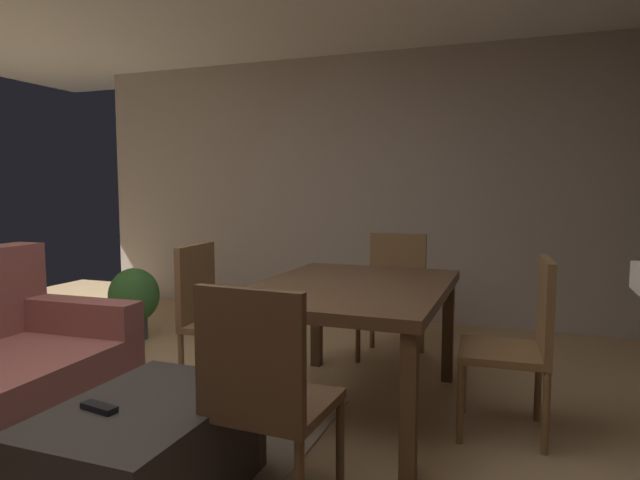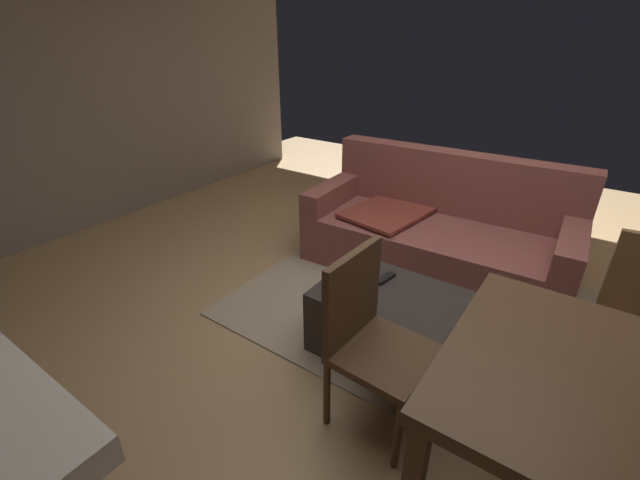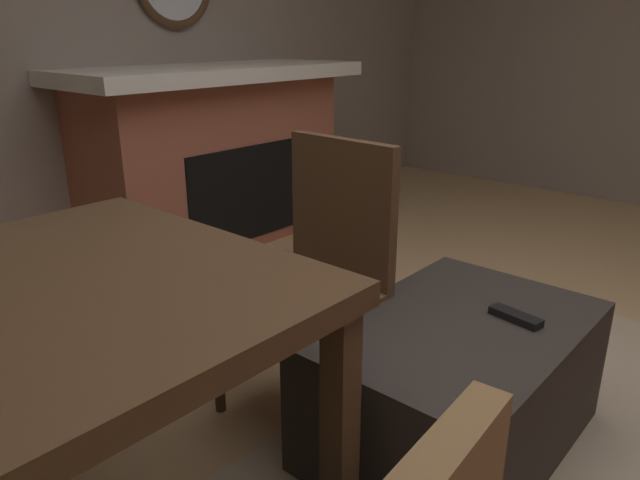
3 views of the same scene
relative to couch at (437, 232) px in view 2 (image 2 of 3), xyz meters
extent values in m
plane|color=tan|center=(0.20, -1.00, -0.33)|extent=(8.38, 8.38, 0.00)
cube|color=gray|center=(-3.30, -1.00, 0.96)|extent=(0.12, 5.73, 2.58)
cube|color=tan|center=(0.18, -0.63, -0.32)|extent=(2.60, 2.00, 0.01)
cube|color=#8C4C47|center=(0.01, -0.07, -0.12)|extent=(2.12, 1.00, 0.42)
cube|color=#8C4C47|center=(-0.01, 0.29, 0.36)|extent=(2.09, 0.28, 0.52)
cube|color=#8C4C47|center=(0.96, -0.03, 0.19)|extent=(0.22, 0.92, 0.20)
cube|color=#8C4C47|center=(-0.94, -0.11, 0.19)|extent=(0.22, 0.92, 0.20)
cube|color=brown|center=(-0.41, -0.09, 0.12)|extent=(0.67, 0.85, 0.03)
cube|color=#2D2826|center=(0.18, -1.19, -0.11)|extent=(0.90, 0.62, 0.44)
cube|color=black|center=(0.05, -1.07, 0.12)|extent=(0.07, 0.17, 0.02)
cube|color=#513823|center=(0.72, -1.21, 0.01)|extent=(0.07, 0.07, 0.68)
cube|color=#513823|center=(0.36, -1.67, 0.10)|extent=(0.46, 0.46, 0.04)
cube|color=#513823|center=(0.16, -1.66, 0.36)|extent=(0.06, 0.44, 0.48)
cylinder|color=#513823|center=(0.57, -1.48, -0.12)|extent=(0.04, 0.04, 0.41)
cylinder|color=#513823|center=(0.55, -1.88, -0.12)|extent=(0.04, 0.04, 0.41)
cylinder|color=#513823|center=(0.17, -1.46, -0.12)|extent=(0.04, 0.04, 0.41)
cylinder|color=#513823|center=(0.15, -1.86, -0.12)|extent=(0.04, 0.04, 0.41)
cylinder|color=brown|center=(1.21, -1.06, -0.12)|extent=(0.04, 0.04, 0.41)
cylinder|color=brown|center=(1.18, -0.66, -0.12)|extent=(0.04, 0.04, 0.41)
ellipsoid|color=black|center=(0.93, -1.14, -0.17)|extent=(0.45, 0.32, 0.22)
sphere|color=black|center=(1.11, -1.19, -0.05)|extent=(0.16, 0.16, 0.16)
camera|label=1|loc=(-1.54, -2.56, 0.96)|focal=30.52mm
camera|label=2|loc=(0.99, -3.11, 1.52)|focal=23.23mm
camera|label=3|loc=(1.64, -0.47, 0.93)|focal=33.09mm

